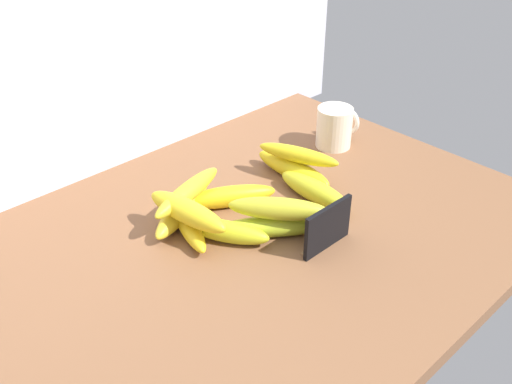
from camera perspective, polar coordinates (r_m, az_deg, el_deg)
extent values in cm
cube|color=brown|center=(102.79, -1.26, -5.51)|extent=(110.00, 76.00, 3.00)
cube|color=silver|center=(116.71, -15.12, 16.72)|extent=(130.00, 2.00, 70.00)
cube|color=black|center=(98.77, 7.08, -3.45)|extent=(11.00, 0.80, 8.40)
cube|color=brown|center=(101.50, 6.59, -5.04)|extent=(9.90, 1.20, 0.60)
cylinder|color=silver|center=(130.81, 7.71, 6.34)|extent=(7.92, 7.92, 9.16)
torus|color=silver|center=(134.37, 9.07, 6.96)|extent=(1.00, 6.13, 6.13)
ellipsoid|color=yellow|center=(103.49, -6.73, -3.24)|extent=(8.97, 17.05, 3.41)
ellipsoid|color=yellow|center=(109.84, -2.81, -0.46)|extent=(18.21, 12.85, 4.09)
ellipsoid|color=gold|center=(111.95, 5.74, 0.16)|extent=(4.45, 17.41, 4.29)
ellipsoid|color=yellow|center=(118.66, 3.65, 2.29)|extent=(4.74, 18.99, 4.24)
ellipsoid|color=#B2C429|center=(102.13, 1.80, -3.40)|extent=(18.15, 15.73, 3.83)
ellipsoid|color=gold|center=(100.93, -2.91, -3.90)|extent=(11.15, 15.37, 3.91)
ellipsoid|color=yellow|center=(107.80, -7.17, -1.42)|extent=(20.35, 13.01, 4.09)
ellipsoid|color=yellow|center=(100.13, -6.78, -1.92)|extent=(6.65, 17.81, 4.29)
ellipsoid|color=yellow|center=(116.20, 4.18, 3.69)|extent=(8.82, 17.26, 3.24)
ellipsoid|color=gold|center=(104.87, -6.75, 0.01)|extent=(18.90, 8.68, 3.44)
ellipsoid|color=gold|center=(99.70, 2.24, -1.65)|extent=(14.23, 16.23, 4.02)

